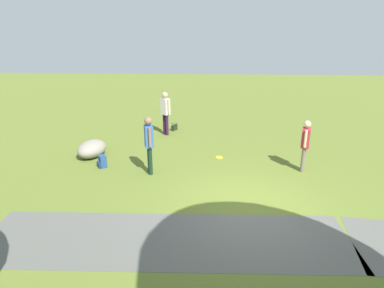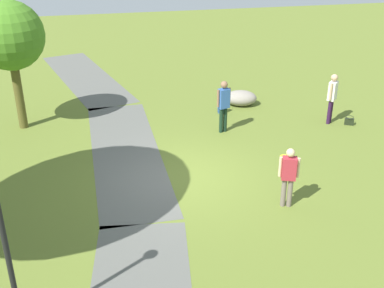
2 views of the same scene
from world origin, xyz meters
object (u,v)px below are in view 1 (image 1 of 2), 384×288
Objects in this scene: backpack_by_boulder at (102,162)px; frisbee_on_grass at (219,157)px; passerby_on_path at (149,141)px; woman_with_handbag at (165,110)px; man_near_boulder at (305,142)px; handbag_on_grass at (174,127)px; lawn_boulder at (92,149)px.

frisbee_on_grass is (-3.83, -0.99, -0.18)m from backpack_by_boulder.
passerby_on_path is 2.81m from frisbee_on_grass.
backpack_by_boulder is 1.58× the size of frisbee_on_grass.
passerby_on_path is (0.02, 3.91, 0.01)m from woman_with_handbag.
handbag_on_grass is at bearing -42.43° from man_near_boulder.
woman_with_handbag is 3.91m from passerby_on_path.
handbag_on_grass is (-0.32, -4.54, -0.93)m from passerby_on_path.
passerby_on_path is 7.18× the size of frisbee_on_grass.
man_near_boulder is at bearing -179.79° from backpack_by_boulder.
passerby_on_path is at bearing 89.74° from woman_with_handbag.
man_near_boulder is (-7.09, 0.88, 0.67)m from lawn_boulder.
man_near_boulder is at bearing 172.95° from lawn_boulder.
woman_with_handbag is at bearing 64.50° from handbag_on_grass.
woman_with_handbag reaches higher than frisbee_on_grass.
man_near_boulder is 6.14m from handbag_on_grass.
lawn_boulder is 7.17m from man_near_boulder.
woman_with_handbag is 4.53× the size of backpack_by_boulder.
backpack_by_boulder is (1.96, 4.13, 0.05)m from handbag_on_grass.
woman_with_handbag is at bearing -131.41° from lawn_boulder.
frisbee_on_grass is at bearing -165.50° from backpack_by_boulder.
man_near_boulder reaches higher than backpack_by_boulder.
backpack_by_boulder is (1.66, 3.50, -0.87)m from woman_with_handbag.
backpack_by_boulder is at bearing 14.50° from frisbee_on_grass.
woman_with_handbag is 5.92m from man_near_boulder.
woman_with_handbag is 1.10× the size of man_near_boulder.
backpack_by_boulder is 3.97m from frisbee_on_grass.
man_near_boulder is at bearing -174.88° from passerby_on_path.
woman_with_handbag is 0.99× the size of passerby_on_path.
woman_with_handbag is at bearing -90.26° from passerby_on_path.
passerby_on_path reaches higher than frisbee_on_grass.
lawn_boulder reaches higher than frisbee_on_grass.
backpack_by_boulder is (6.45, 0.02, -0.76)m from man_near_boulder.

